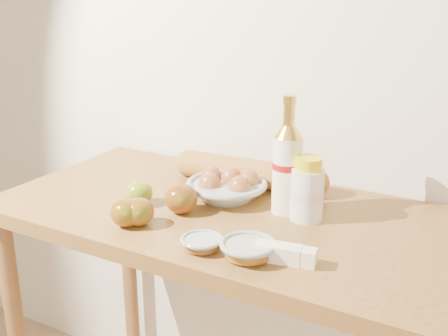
{
  "coord_description": "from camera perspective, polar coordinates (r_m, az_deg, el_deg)",
  "views": [
    {
      "loc": [
        0.63,
        0.04,
        1.45
      ],
      "look_at": [
        0.0,
        1.15,
        1.02
      ],
      "focal_mm": 45.0,
      "sensor_mm": 36.0,
      "label": 1
    }
  ],
  "objects": [
    {
      "name": "apple_redgreen_front",
      "position": [
        1.33,
        -8.66,
        -4.42
      ],
      "size": [
        0.08,
        0.08,
        0.07
      ],
      "rotation": [
        0.0,
        0.0,
        0.17
      ],
      "color": "#991508",
      "rests_on": "table"
    },
    {
      "name": "back_wall",
      "position": [
        1.6,
        6.55,
        13.19
      ],
      "size": [
        3.5,
        0.02,
        2.6
      ],
      "primitive_type": "cube",
      "color": "silver",
      "rests_on": "ground"
    },
    {
      "name": "apple_redgreen_right",
      "position": [
        1.38,
        -4.39,
        -3.1
      ],
      "size": [
        0.09,
        0.09,
        0.08
      ],
      "rotation": [
        0.0,
        0.0,
        -0.04
      ],
      "color": "maroon",
      "rests_on": "table"
    },
    {
      "name": "cream_bottle",
      "position": [
        1.35,
        8.45,
        -2.33
      ],
      "size": [
        0.08,
        0.08,
        0.16
      ],
      "rotation": [
        0.0,
        0.0,
        -0.07
      ],
      "color": "silver",
      "rests_on": "table"
    },
    {
      "name": "baguette",
      "position": [
        1.56,
        2.52,
        -0.45
      ],
      "size": [
        0.46,
        0.11,
        0.08
      ],
      "rotation": [
        0.0,
        0.0,
        0.07
      ],
      "color": "#BD8639",
      "rests_on": "table"
    },
    {
      "name": "apple_yellowgreen",
      "position": [
        1.45,
        -8.63,
        -2.5
      ],
      "size": [
        0.09,
        0.09,
        0.06
      ],
      "rotation": [
        0.0,
        0.0,
        -0.38
      ],
      "color": "olive",
      "rests_on": "table"
    },
    {
      "name": "bourbon_bottle",
      "position": [
        1.37,
        6.43,
        0.18
      ],
      "size": [
        0.08,
        0.08,
        0.29
      ],
      "rotation": [
        0.0,
        0.0,
        -0.2
      ],
      "color": "#F0E6CC",
      "rests_on": "table"
    },
    {
      "name": "table",
      "position": [
        1.46,
        0.59,
        -8.75
      ],
      "size": [
        1.2,
        0.6,
        0.9
      ],
      "color": "olive",
      "rests_on": "ground"
    },
    {
      "name": "apple_extra",
      "position": [
        1.33,
        -9.93,
        -4.48
      ],
      "size": [
        0.08,
        0.08,
        0.07
      ],
      "rotation": [
        0.0,
        0.0,
        0.17
      ],
      "color": "#991508",
      "rests_on": "table"
    },
    {
      "name": "syrup_bowl",
      "position": [
        1.18,
        2.48,
        -8.22
      ],
      "size": [
        0.16,
        0.16,
        0.03
      ],
      "rotation": [
        0.0,
        0.0,
        -0.42
      ],
      "color": "#909D98",
      "rests_on": "table"
    },
    {
      "name": "sugar_bowl",
      "position": [
        1.21,
        -2.26,
        -7.61
      ],
      "size": [
        0.11,
        0.11,
        0.03
      ],
      "rotation": [
        0.0,
        0.0,
        -0.25
      ],
      "color": "#95A39D",
      "rests_on": "table"
    },
    {
      "name": "egg_bowl",
      "position": [
        1.47,
        0.32,
        -1.97
      ],
      "size": [
        0.26,
        0.26,
        0.08
      ],
      "rotation": [
        0.0,
        0.0,
        0.23
      ],
      "color": "#93A19B",
      "rests_on": "table"
    },
    {
      "name": "butter_stick",
      "position": [
        1.16,
        6.28,
        -8.69
      ],
      "size": [
        0.13,
        0.06,
        0.04
      ],
      "rotation": [
        0.0,
        0.0,
        0.17
      ],
      "color": "#FCEFC3",
      "rests_on": "table"
    }
  ]
}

